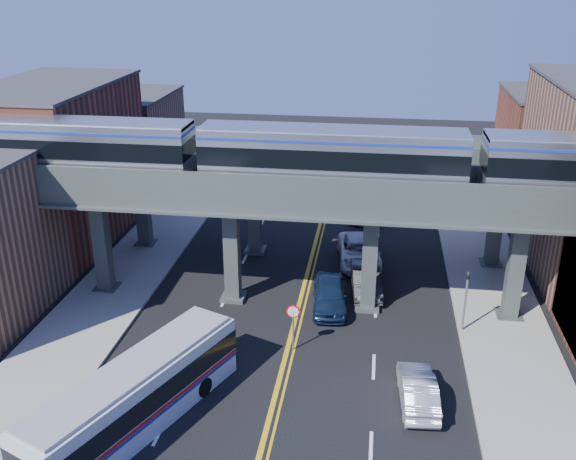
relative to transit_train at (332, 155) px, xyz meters
name	(u,v)px	position (x,y,z in m)	size (l,w,h in m)	color
ground	(279,383)	(-1.70, -8.00, -9.15)	(120.00, 120.00, 0.00)	black
sidewalk_west	(127,275)	(-13.20, 2.00, -9.07)	(5.00, 70.00, 0.16)	gray
sidewalk_east	(494,299)	(9.80, 2.00, -9.07)	(5.00, 70.00, 0.16)	gray
building_west_b	(57,164)	(-20.20, 8.00, -3.65)	(8.00, 14.00, 11.00)	brown
building_west_c	(127,140)	(-20.20, 21.00, -5.15)	(8.00, 10.00, 8.00)	brown
building_east_c	(552,149)	(16.80, 21.00, -4.65)	(8.00, 10.00, 9.00)	brown
elevated_viaduct_near	(300,201)	(-1.70, 0.00, -2.68)	(52.00, 3.60, 7.40)	#3B4543
elevated_viaduct_far	(314,165)	(-1.70, 7.00, -2.68)	(52.00, 3.60, 7.40)	#3B4543
transit_train	(332,155)	(0.00, 0.00, 0.00)	(44.25, 2.77, 3.23)	black
stop_sign	(293,320)	(-1.40, -5.00, -7.39)	(0.76, 0.09, 2.63)	slate
traffic_signal	(466,295)	(7.50, -2.00, -6.85)	(0.15, 0.18, 4.10)	slate
transit_bus	(136,397)	(-7.26, -11.87, -7.67)	(6.69, 11.24, 2.88)	silver
car_lane_a	(330,295)	(0.10, -0.25, -8.31)	(1.97, 4.90, 1.67)	#11213F
car_lane_b	(366,279)	(2.13, 2.10, -8.36)	(1.68, 4.80, 1.58)	#2D2D2F
car_lane_c	(359,251)	(1.54, 6.29, -8.35)	(2.65, 5.74, 1.60)	white
car_lane_d	(369,205)	(1.97, 15.29, -8.28)	(2.42, 5.95, 1.73)	silver
car_parked_curb	(418,390)	(4.80, -8.62, -8.42)	(1.54, 4.43, 1.46)	#AFAFB4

